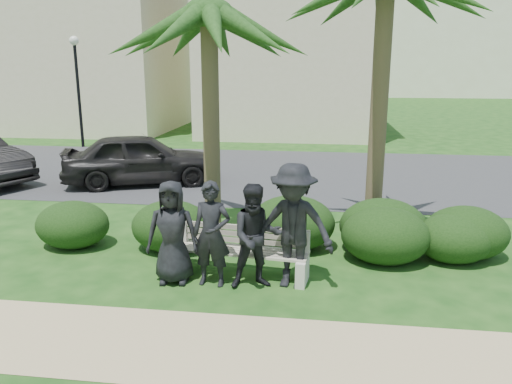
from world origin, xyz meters
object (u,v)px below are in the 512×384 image
at_px(street_lamp, 77,72).
at_px(park_bench, 239,255).
at_px(car_a, 141,159).
at_px(man_c, 256,237).
at_px(man_d, 293,226).
at_px(man_a, 172,232).
at_px(man_b, 212,234).
at_px(palm_left, 209,16).

bearing_deg(street_lamp, park_bench, -54.59).
bearing_deg(street_lamp, car_a, -51.95).
relative_size(street_lamp, park_bench, 1.96).
distance_m(park_bench, man_c, 0.65).
relative_size(man_c, man_d, 0.84).
relative_size(park_bench, car_a, 0.53).
bearing_deg(man_a, man_c, -6.66).
bearing_deg(man_c, street_lamp, 109.68).
bearing_deg(man_d, man_b, -164.95).
height_order(man_c, man_d, man_d).
distance_m(man_c, palm_left, 4.29).
distance_m(park_bench, car_a, 6.87).
xyz_separation_m(street_lamp, palm_left, (7.46, -9.58, 1.11)).
bearing_deg(park_bench, car_a, 129.13).
xyz_separation_m(man_a, man_c, (1.26, -0.02, -0.00)).
bearing_deg(palm_left, man_b, -77.97).
distance_m(man_c, man_d, 0.55).
xyz_separation_m(park_bench, car_a, (-3.69, 5.79, 0.37)).
xyz_separation_m(man_c, car_a, (-4.00, 6.15, -0.08)).
distance_m(street_lamp, park_bench, 14.62).
height_order(park_bench, man_d, man_d).
height_order(park_bench, man_c, man_c).
bearing_deg(car_a, man_b, -171.39).
bearing_deg(park_bench, man_d, -11.04).
xyz_separation_m(street_lamp, park_bench, (8.34, -11.72, -2.61)).
height_order(park_bench, man_a, man_a).
distance_m(man_a, palm_left, 4.11).
xyz_separation_m(man_c, man_d, (0.53, 0.09, 0.15)).
relative_size(man_a, man_b, 0.99).
relative_size(street_lamp, palm_left, 0.86).
bearing_deg(palm_left, man_d, -54.50).
bearing_deg(palm_left, car_a, 127.65).
relative_size(man_a, man_c, 1.00).
bearing_deg(car_a, palm_left, -162.27).
relative_size(street_lamp, car_a, 1.04).
bearing_deg(man_a, park_bench, 14.11).
bearing_deg(man_b, street_lamp, 126.44).
relative_size(park_bench, man_d, 1.18).
height_order(man_a, man_b, man_b).
xyz_separation_m(man_a, palm_left, (0.06, 2.49, 3.27)).
relative_size(park_bench, man_c, 1.40).
xyz_separation_m(park_bench, man_c, (0.32, -0.36, 0.44)).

